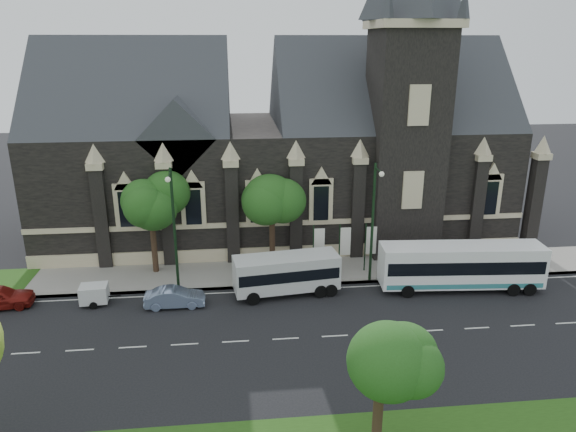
{
  "coord_description": "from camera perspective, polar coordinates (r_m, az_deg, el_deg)",
  "views": [
    {
      "loc": [
        0.27,
        -27.66,
        17.03
      ],
      "look_at": [
        3.76,
        6.0,
        5.78
      ],
      "focal_mm": 32.95,
      "sensor_mm": 36.0,
      "label": 1
    }
  ],
  "objects": [
    {
      "name": "street_lamp_near",
      "position": [
        38.0,
        9.22,
        -0.13
      ],
      "size": [
        0.36,
        1.88,
        9.0
      ],
      "color": "black",
      "rests_on": "ground"
    },
    {
      "name": "tree_walk_left",
      "position": [
        40.44,
        -14.32,
        1.59
      ],
      "size": [
        3.91,
        3.91,
        7.64
      ],
      "color": "black",
      "rests_on": "ground"
    },
    {
      "name": "museum",
      "position": [
        47.52,
        0.03,
        7.65
      ],
      "size": [
        40.0,
        17.7,
        29.9
      ],
      "color": "black",
      "rests_on": "ground"
    },
    {
      "name": "tree_walk_right",
      "position": [
        40.08,
        -1.48,
        2.14
      ],
      "size": [
        4.08,
        4.08,
        7.8
      ],
      "color": "black",
      "rests_on": "ground"
    },
    {
      "name": "banner_flag_left",
      "position": [
        39.93,
        3.16,
        -3.16
      ],
      "size": [
        0.9,
        0.1,
        4.0
      ],
      "color": "black",
      "rests_on": "ground"
    },
    {
      "name": "street_lamp_mid",
      "position": [
        36.98,
        -12.23,
        -0.84
      ],
      "size": [
        0.36,
        1.88,
        9.0
      ],
      "color": "black",
      "rests_on": "ground"
    },
    {
      "name": "tree_park_east",
      "position": [
        22.91,
        10.35,
        -14.74
      ],
      "size": [
        3.4,
        3.4,
        6.28
      ],
      "color": "black",
      "rests_on": "ground"
    },
    {
      "name": "tour_coach",
      "position": [
        39.7,
        18.19,
        -5.09
      ],
      "size": [
        11.64,
        3.33,
        3.35
      ],
      "rotation": [
        0.0,
        0.0,
        -0.07
      ],
      "color": "white",
      "rests_on": "ground"
    },
    {
      "name": "sidewalk",
      "position": [
        40.84,
        -5.8,
        -6.23
      ],
      "size": [
        80.0,
        5.0,
        0.15
      ],
      "primitive_type": "cube",
      "color": "gray",
      "rests_on": "ground"
    },
    {
      "name": "shuttle_bus",
      "position": [
        37.16,
        -0.15,
        -6.08
      ],
      "size": [
        7.56,
        3.37,
        2.83
      ],
      "rotation": [
        0.0,
        0.0,
        0.13
      ],
      "color": "silver",
      "rests_on": "ground"
    },
    {
      "name": "sedan",
      "position": [
        36.64,
        -12.12,
        -8.59
      ],
      "size": [
        4.03,
        1.45,
        1.32
      ],
      "primitive_type": "imported",
      "rotation": [
        0.0,
        0.0,
        1.58
      ],
      "color": "#798CAF",
      "rests_on": "ground"
    },
    {
      "name": "ground",
      "position": [
        32.48,
        -5.68,
        -13.33
      ],
      "size": [
        160.0,
        160.0,
        0.0
      ],
      "primitive_type": "plane",
      "color": "black",
      "rests_on": "ground"
    },
    {
      "name": "box_trailer",
      "position": [
        38.36,
        -20.19,
        -7.87
      ],
      "size": [
        2.65,
        1.56,
        1.39
      ],
      "rotation": [
        0.0,
        0.0,
        0.08
      ],
      "color": "silver",
      "rests_on": "ground"
    },
    {
      "name": "banner_flag_center",
      "position": [
        40.28,
        5.98,
        -3.04
      ],
      "size": [
        0.9,
        0.1,
        4.0
      ],
      "color": "black",
      "rests_on": "ground"
    },
    {
      "name": "banner_flag_right",
      "position": [
        40.72,
        8.74,
        -2.91
      ],
      "size": [
        0.9,
        0.1,
        4.0
      ],
      "color": "black",
      "rests_on": "ground"
    }
  ]
}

